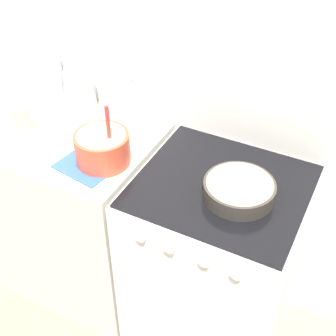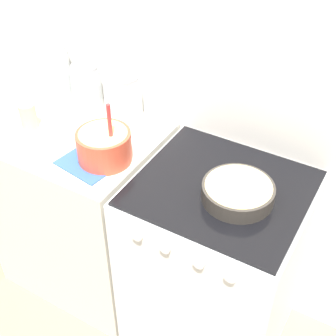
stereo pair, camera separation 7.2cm
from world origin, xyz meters
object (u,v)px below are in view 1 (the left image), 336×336
object	(u,v)px
stove	(215,264)
baking_pan	(239,189)
mixing_bowl	(102,147)
storage_jar_left	(45,79)
storage_jar_right	(118,103)
tin_can	(22,120)
storage_jar_middle	(81,93)

from	to	relation	value
stove	baking_pan	distance (m)	0.50
stove	mixing_bowl	distance (m)	0.72
baking_pan	storage_jar_left	distance (m)	1.08
storage_jar_left	storage_jar_right	world-z (taller)	storage_jar_left
tin_can	storage_jar_right	bearing A→B (deg)	38.31
stove	storage_jar_middle	distance (m)	0.98
storage_jar_left	storage_jar_right	bearing A→B (deg)	0.00
baking_pan	tin_can	distance (m)	0.98
storage_jar_middle	mixing_bowl	bearing A→B (deg)	-43.10
storage_jar_middle	tin_can	bearing A→B (deg)	-115.98
storage_jar_middle	storage_jar_right	distance (m)	0.20
baking_pan	mixing_bowl	bearing A→B (deg)	-174.76
stove	baking_pan	world-z (taller)	baking_pan
stove	baking_pan	xyz separation A→B (m)	(0.08, -0.03, 0.50)
stove	storage_jar_middle	world-z (taller)	storage_jar_middle
stove	mixing_bowl	bearing A→B (deg)	-169.96
storage_jar_middle	tin_can	size ratio (longest dim) A/B	1.89
mixing_bowl	storage_jar_left	world-z (taller)	mixing_bowl
baking_pan	storage_jar_left	bearing A→B (deg)	167.74
storage_jar_middle	tin_can	distance (m)	0.29
mixing_bowl	storage_jar_middle	size ratio (longest dim) A/B	1.23
baking_pan	tin_can	size ratio (longest dim) A/B	2.28
baking_pan	stove	bearing A→B (deg)	156.22
mixing_bowl	stove	bearing A→B (deg)	10.04
baking_pan	storage_jar_middle	world-z (taller)	storage_jar_middle
storage_jar_right	tin_can	bearing A→B (deg)	-141.69
mixing_bowl	storage_jar_left	bearing A→B (deg)	150.76
stove	mixing_bowl	size ratio (longest dim) A/B	3.44
stove	storage_jar_left	distance (m)	1.15
storage_jar_left	tin_can	bearing A→B (deg)	-73.76
baking_pan	storage_jar_right	size ratio (longest dim) A/B	1.18
storage_jar_middle	tin_can	world-z (taller)	storage_jar_middle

